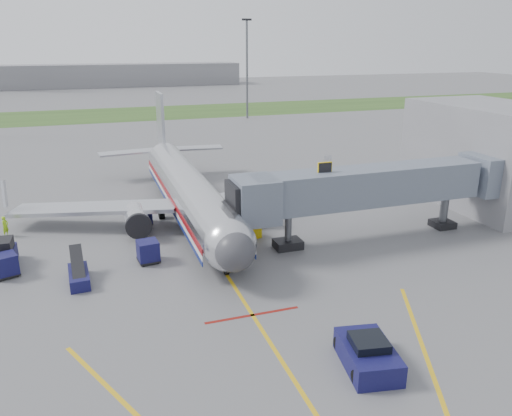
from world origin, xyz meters
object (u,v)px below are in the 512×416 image
object	(u,v)px
baggage_tug	(4,254)
ramp_worker	(5,226)
belt_loader	(79,276)
pushback_tug	(368,355)
airliner	(188,190)

from	to	relation	value
baggage_tug	ramp_worker	distance (m)	6.32
belt_loader	ramp_worker	size ratio (longest dim) A/B	2.28
belt_loader	ramp_worker	bearing A→B (deg)	117.97
pushback_tug	baggage_tug	size ratio (longest dim) A/B	1.48
airliner	belt_loader	size ratio (longest dim) A/B	8.73
baggage_tug	ramp_worker	size ratio (longest dim) A/B	1.63
pushback_tug	ramp_worker	size ratio (longest dim) A/B	2.41
baggage_tug	belt_loader	size ratio (longest dim) A/B	0.72
airliner	pushback_tug	bearing A→B (deg)	-81.24
baggage_tug	airliner	bearing A→B (deg)	22.71
pushback_tug	ramp_worker	distance (m)	32.61
baggage_tug	ramp_worker	xyz separation A→B (m)	(-0.64, 6.29, 0.01)
airliner	baggage_tug	size ratio (longest dim) A/B	12.21
airliner	belt_loader	xyz separation A→B (m)	(-10.01, -11.21, -2.16)
airliner	ramp_worker	size ratio (longest dim) A/B	19.89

